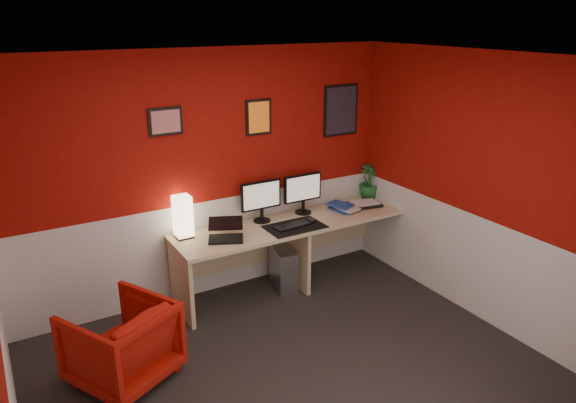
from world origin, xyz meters
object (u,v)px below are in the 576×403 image
object	(u,v)px
shoji_lamp	(183,218)
armchair	(121,343)
desk	(295,253)
pc_tower	(283,267)
monitor_left	(262,195)
monitor_right	(303,188)
zen_tray	(364,204)
potted_plant	(369,182)
laptop	(225,229)

from	to	relation	value
shoji_lamp	armchair	xyz separation A→B (m)	(-0.87, -0.87, -0.60)
shoji_lamp	desk	bearing A→B (deg)	-9.82
desk	pc_tower	xyz separation A→B (m)	(-0.13, 0.02, -0.14)
monitor_left	monitor_right	distance (m)	0.50
pc_tower	monitor_right	bearing A→B (deg)	36.36
monitor_left	armchair	xyz separation A→B (m)	(-1.72, -0.86, -0.69)
shoji_lamp	zen_tray	world-z (taller)	shoji_lamp
zen_tray	armchair	size ratio (longest dim) A/B	0.48
potted_plant	zen_tray	bearing A→B (deg)	-136.73
shoji_lamp	laptop	bearing A→B (deg)	-40.07
monitor_left	monitor_right	world-z (taller)	same
potted_plant	shoji_lamp	bearing A→B (deg)	-179.58
zen_tray	armchair	world-z (taller)	zen_tray
laptop	armchair	distance (m)	1.43
shoji_lamp	monitor_left	size ratio (longest dim) A/B	0.69
monitor_left	armchair	world-z (taller)	monitor_left
monitor_left	pc_tower	xyz separation A→B (m)	(0.16, -0.16, -0.80)
armchair	pc_tower	bearing A→B (deg)	172.61
potted_plant	pc_tower	bearing A→B (deg)	-171.44
zen_tray	laptop	bearing A→B (deg)	-176.97
armchair	monitor_right	bearing A→B (deg)	173.21
zen_tray	pc_tower	size ratio (longest dim) A/B	0.78
zen_tray	pc_tower	world-z (taller)	zen_tray
monitor_left	armchair	distance (m)	2.04
monitor_left	laptop	bearing A→B (deg)	-154.09
desk	shoji_lamp	xyz separation A→B (m)	(-1.14, 0.20, 0.56)
potted_plant	pc_tower	size ratio (longest dim) A/B	0.89
monitor_right	pc_tower	distance (m)	0.88
potted_plant	monitor_left	bearing A→B (deg)	-178.75
laptop	potted_plant	xyz separation A→B (m)	(1.96, 0.29, 0.09)
desk	pc_tower	bearing A→B (deg)	169.94
shoji_lamp	zen_tray	distance (m)	2.09
zen_tray	potted_plant	world-z (taller)	potted_plant
shoji_lamp	monitor_left	bearing A→B (deg)	-0.98
potted_plant	armchair	distance (m)	3.33
shoji_lamp	monitor_right	world-z (taller)	monitor_right
pc_tower	armchair	xyz separation A→B (m)	(-1.88, -0.70, 0.11)
laptop	potted_plant	world-z (taller)	potted_plant
desk	zen_tray	distance (m)	1.01
shoji_lamp	monitor_right	distance (m)	1.36
potted_plant	armchair	xyz separation A→B (m)	(-3.15, -0.89, -0.60)
monitor_left	armchair	size ratio (longest dim) A/B	0.80
desk	zen_tray	size ratio (longest dim) A/B	7.43
zen_tray	potted_plant	xyz separation A→B (m)	(0.21, 0.19, 0.19)
desk	zen_tray	bearing A→B (deg)	1.20
armchair	potted_plant	bearing A→B (deg)	167.99
laptop	potted_plant	distance (m)	1.98
desk	pc_tower	size ratio (longest dim) A/B	5.78
monitor_right	armchair	size ratio (longest dim) A/B	0.80
laptop	monitor_left	xyz separation A→B (m)	(0.53, 0.26, 0.18)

